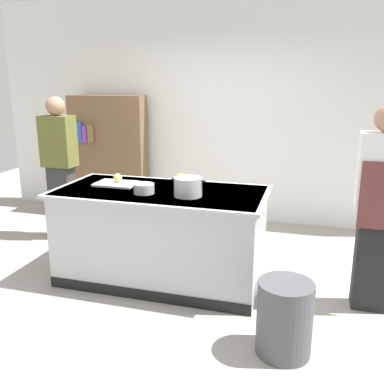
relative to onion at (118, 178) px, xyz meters
name	(u,v)px	position (x,y,z in m)	size (l,w,h in m)	color
ground_plane	(162,278)	(0.49, -0.11, -0.96)	(10.00, 10.00, 0.00)	#9E9991
back_wall	(213,111)	(0.49, 1.99, 0.54)	(6.40, 0.12, 3.00)	white
counter_island	(161,234)	(0.49, -0.11, -0.50)	(1.98, 0.98, 0.90)	#B7BABF
cutting_board	(116,184)	(0.00, -0.03, -0.05)	(0.40, 0.28, 0.02)	silver
onion	(118,178)	(0.00, 0.00, 0.00)	(0.09, 0.09, 0.09)	tan
stock_pot	(188,187)	(0.80, -0.24, 0.02)	(0.31, 0.25, 0.17)	#B7BABF
mixing_bowl	(144,188)	(0.39, -0.26, -0.02)	(0.19, 0.19, 0.09)	#B7BABF
juice_cup	(180,179)	(0.59, 0.18, -0.01)	(0.07, 0.07, 0.10)	yellow
trash_bin	(284,318)	(1.72, -0.97, -0.69)	(0.39, 0.39, 0.54)	#4C4C51
person_chef	(379,205)	(2.38, -0.13, -0.05)	(0.38, 0.25, 1.72)	black
person_guest	(60,165)	(-1.07, 0.63, -0.05)	(0.38, 0.24, 1.72)	#323232
bookshelf	(109,156)	(-0.96, 1.69, -0.11)	(1.10, 0.31, 1.70)	brown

